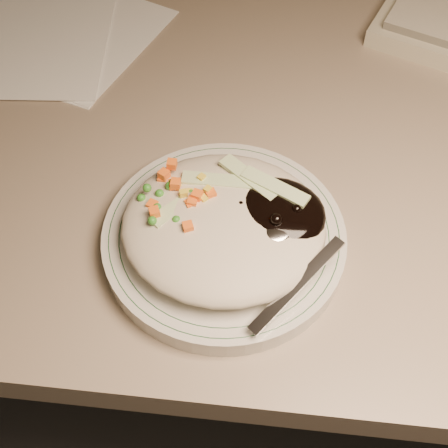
# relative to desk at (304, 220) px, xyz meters

# --- Properties ---
(desk) EXTENTS (1.40, 0.70, 0.74)m
(desk) POSITION_rel_desk_xyz_m (0.00, 0.00, 0.00)
(desk) COLOR gray
(desk) RESTS_ON ground
(plate) EXTENTS (0.24, 0.24, 0.02)m
(plate) POSITION_rel_desk_xyz_m (-0.09, -0.19, 0.21)
(plate) COLOR silver
(plate) RESTS_ON desk
(plate_rim) EXTENTS (0.22, 0.22, 0.00)m
(plate_rim) POSITION_rel_desk_xyz_m (-0.09, -0.19, 0.22)
(plate_rim) COLOR #144723
(plate_rim) RESTS_ON plate
(meal) EXTENTS (0.21, 0.19, 0.05)m
(meal) POSITION_rel_desk_xyz_m (-0.09, -0.19, 0.24)
(meal) COLOR #B6AB94
(meal) RESTS_ON plate
(papers) EXTENTS (0.46, 0.34, 0.00)m
(papers) POSITION_rel_desk_xyz_m (-0.41, 0.12, 0.20)
(papers) COLOR white
(papers) RESTS_ON desk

